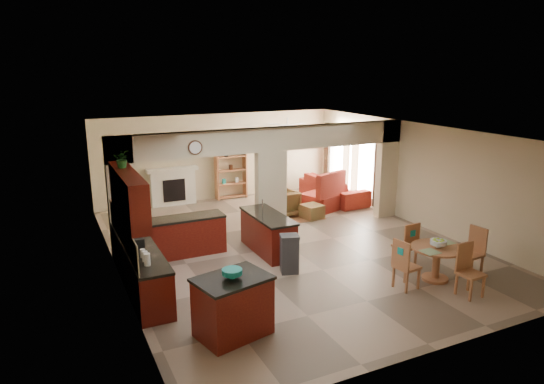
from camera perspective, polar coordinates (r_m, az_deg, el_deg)
name	(u,v)px	position (r m, az deg, el deg)	size (l,w,h in m)	color
floor	(288,246)	(11.94, 1.93, -6.36)	(10.00, 10.00, 0.00)	gray
ceiling	(289,132)	(11.25, 2.05, 7.08)	(10.00, 10.00, 0.00)	white
wall_back	(219,157)	(16.02, -6.30, 4.16)	(8.00, 8.00, 0.00)	beige
wall_front	(445,266)	(7.67, 19.68, -8.23)	(8.00, 8.00, 0.00)	beige
wall_left	(114,212)	(10.36, -18.06, -2.21)	(10.00, 10.00, 0.00)	beige
wall_right	(419,175)	(13.78, 16.92, 1.93)	(10.00, 10.00, 0.00)	beige
partition_left_pier	(122,198)	(11.35, -17.26, -0.71)	(0.60, 0.25, 2.80)	beige
partition_center_pier	(271,193)	(12.46, -0.14, -0.15)	(0.80, 0.25, 2.20)	beige
partition_right_pier	(387,169)	(14.33, 13.36, 2.63)	(0.60, 0.25, 2.80)	beige
partition_header	(271,139)	(12.18, -0.14, 6.24)	(8.00, 0.25, 0.60)	beige
kitchen_counter	(156,253)	(10.53, -13.47, -6.99)	(2.52, 3.29, 1.48)	#420907
upper_cabinets	(128,195)	(9.48, -16.56, -0.35)	(0.35, 2.40, 0.90)	#420907
peninsula	(268,233)	(11.44, -0.46, -4.87)	(0.70, 1.85, 0.91)	#420907
wall_clock	(195,148)	(11.34, -9.02, 5.19)	(0.34, 0.34, 0.03)	#4D2B19
rug	(292,216)	(14.23, 2.33, -2.88)	(1.60, 1.30, 0.01)	brown
fireplace	(173,186)	(15.58, -11.58, 0.70)	(1.60, 0.35, 1.20)	beige
shelving_unit	(231,172)	(16.07, -4.86, 2.41)	(1.00, 0.32, 1.80)	#A15F37
window_a	(367,167)	(15.54, 11.12, 2.90)	(0.02, 0.90, 1.90)	white
window_b	(337,158)	(16.90, 7.70, 3.97)	(0.02, 0.90, 1.90)	white
glazed_door	(351,167)	(16.24, 9.31, 2.94)	(0.02, 0.70, 2.10)	white
drape_a_left	(378,171)	(15.05, 12.34, 2.46)	(0.10, 0.28, 2.30)	#451B1C
drape_a_right	(355,164)	(15.99, 9.73, 3.29)	(0.10, 0.28, 2.30)	#451B1C
drape_b_left	(346,161)	(16.39, 8.72, 3.61)	(0.10, 0.28, 2.30)	#451B1C
drape_b_right	(327,155)	(17.38, 6.51, 4.30)	(0.10, 0.28, 2.30)	#451B1C
ceiling_fan	(287,125)	(14.61, 1.83, 7.85)	(1.00, 1.00, 0.10)	white
kitchen_island	(233,306)	(8.06, -4.63, -13.24)	(1.33, 1.08, 1.01)	#420907
teal_bowl	(232,274)	(7.79, -4.72, -9.55)	(0.32, 0.32, 0.15)	teal
trash_can	(289,255)	(10.34, 2.06, -7.45)	(0.36, 0.31, 0.77)	#2C2C2F
dining_table	(437,258)	(10.51, 18.80, -7.33)	(1.05, 1.05, 0.72)	#A15F37
fruit_bowl	(438,243)	(10.38, 18.98, -5.72)	(0.33, 0.33, 0.17)	#91BD28
sofa	(333,188)	(16.02, 7.24, 0.43)	(1.04, 2.65, 0.77)	maroon
chaise	(323,201)	(15.05, 6.07, -1.03)	(1.21, 0.99, 0.48)	maroon
armchair	(282,203)	(14.21, 1.22, -1.33)	(0.80, 0.82, 0.75)	maroon
ottoman	(312,211)	(14.07, 4.74, -2.29)	(0.54, 0.54, 0.40)	maroon
plant	(122,159)	(9.72, -17.20, 3.77)	(0.32, 0.28, 0.36)	#134916
chair_north	(408,243)	(10.93, 15.68, -5.83)	(0.44, 0.44, 1.02)	#A15F37
chair_east	(474,249)	(11.05, 22.64, -6.21)	(0.46, 0.46, 1.02)	#A15F37
chair_south	(468,267)	(10.04, 22.04, -8.22)	(0.44, 0.44, 1.02)	#A15F37
chair_west	(404,263)	(9.87, 15.28, -8.03)	(0.47, 0.47, 1.02)	#A15F37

